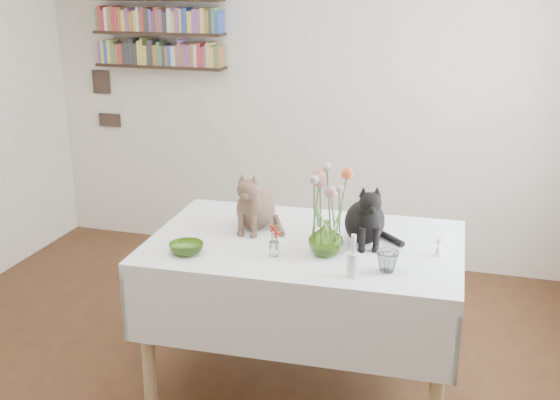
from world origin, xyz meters
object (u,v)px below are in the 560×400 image
(dining_table, at_px, (305,278))
(black_cat, at_px, (365,211))
(flower_vase, at_px, (326,238))
(tabby_cat, at_px, (256,198))
(bookshelf_unit, at_px, (157,4))

(dining_table, xyz_separation_m, black_cat, (0.28, 0.08, 0.36))
(black_cat, distance_m, flower_vase, 0.27)
(black_cat, xyz_separation_m, flower_vase, (-0.14, -0.22, -0.08))
(black_cat, height_order, flower_vase, black_cat)
(dining_table, distance_m, flower_vase, 0.35)
(tabby_cat, relative_size, black_cat, 1.00)
(flower_vase, bearing_deg, dining_table, 133.86)
(black_cat, relative_size, bookshelf_unit, 0.32)
(tabby_cat, height_order, bookshelf_unit, bookshelf_unit)
(tabby_cat, height_order, black_cat, tabby_cat)
(bookshelf_unit, bearing_deg, flower_vase, -47.01)
(tabby_cat, height_order, flower_vase, tabby_cat)
(dining_table, relative_size, black_cat, 4.87)
(tabby_cat, xyz_separation_m, bookshelf_unit, (-1.26, 1.56, 0.87))
(tabby_cat, bearing_deg, bookshelf_unit, 129.65)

